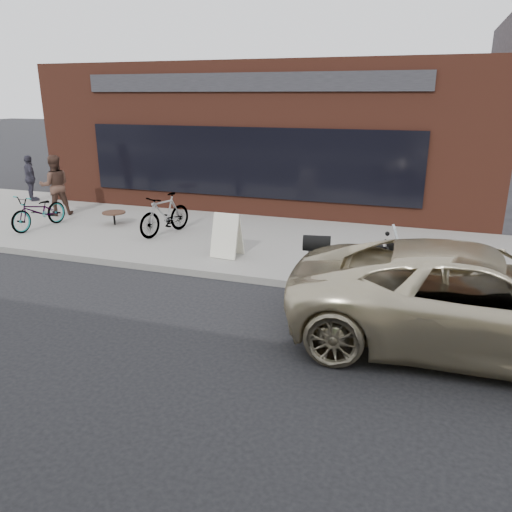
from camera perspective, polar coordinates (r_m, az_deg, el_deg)
ground at (r=6.63m, az=-12.03°, el=-15.05°), size 120.00×120.00×0.00m
near_sidewalk at (r=12.58m, az=4.25°, el=1.78°), size 44.00×6.00×0.15m
storefront at (r=19.40m, az=3.97°, el=14.02°), size 14.00×10.07×4.50m
motorcycle at (r=9.13m, az=10.55°, el=-1.30°), size 2.21×0.94×1.41m
minivan at (r=7.88m, az=24.00°, el=-4.65°), size 5.50×2.69×1.50m
bicycle_front at (r=14.55m, az=-23.55°, el=4.74°), size 0.81×1.83×0.93m
bicycle_rear at (r=12.95m, az=-10.38°, el=4.71°), size 0.96×1.79×1.04m
sandwich_sign at (r=11.00m, az=-3.32°, el=2.43°), size 0.64×0.59×0.96m
cafe_table at (r=14.26m, az=-15.94°, el=4.75°), size 0.63×0.63×0.36m
cafe_patron_left at (r=15.91m, az=-21.98°, el=7.49°), size 1.08×1.07×1.76m
cafe_patron_right at (r=18.47m, az=-24.39°, el=8.10°), size 0.94×0.81×1.52m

